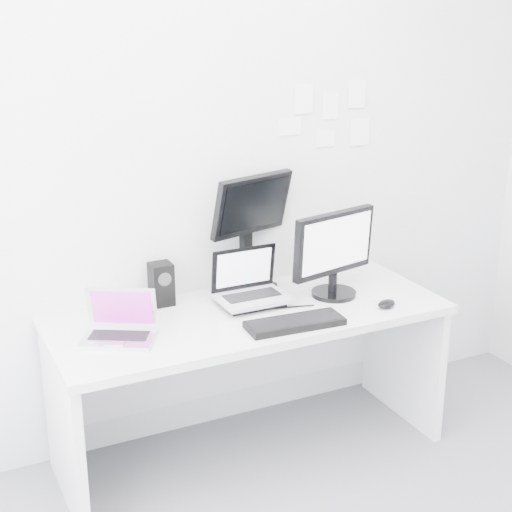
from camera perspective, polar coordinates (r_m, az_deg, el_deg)
name	(u,v)px	position (r m, az deg, el deg)	size (l,w,h in m)	color
back_wall	(218,163)	(3.58, -2.89, 6.99)	(3.60, 3.60, 0.00)	silver
desk	(250,384)	(3.61, -0.43, -9.56)	(1.80, 0.70, 0.73)	silver
macbook	(117,316)	(3.17, -10.35, -4.46)	(0.29, 0.22, 0.22)	#B2B2B7
speaker	(161,284)	(3.53, -7.09, -2.09)	(0.10, 0.10, 0.20)	black
dell_laptop	(253,279)	(3.48, -0.22, -1.70)	(0.32, 0.25, 0.26)	#B0B2B8
rear_monitor	(249,230)	(3.64, -0.50, 1.92)	(0.43, 0.16, 0.59)	black
samsung_monitor	(335,253)	(3.59, 5.94, 0.22)	(0.46, 0.21, 0.43)	black
keyboard	(295,323)	(3.30, 2.92, -5.04)	(0.43, 0.15, 0.03)	black
mouse	(386,304)	(3.55, 9.73, -3.54)	(0.10, 0.07, 0.03)	black
wall_note_0	(304,99)	(3.72, 3.60, 11.64)	(0.10, 0.00, 0.14)	white
wall_note_1	(330,106)	(3.80, 5.59, 11.13)	(0.09, 0.00, 0.13)	white
wall_note_2	(357,94)	(3.88, 7.56, 11.94)	(0.10, 0.00, 0.14)	white
wall_note_3	(326,139)	(3.82, 5.26, 8.74)	(0.11, 0.00, 0.08)	white
wall_note_4	(290,126)	(3.70, 2.55, 9.68)	(0.12, 0.00, 0.08)	white
wall_note_5	(360,132)	(3.92, 7.77, 9.20)	(0.11, 0.00, 0.14)	white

